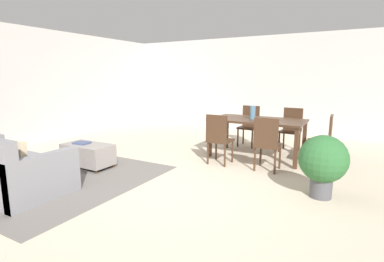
% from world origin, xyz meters
% --- Properties ---
extents(ground_plane, '(10.80, 10.80, 0.00)m').
position_xyz_m(ground_plane, '(0.00, 0.00, 0.00)').
color(ground_plane, beige).
extents(wall_back, '(9.00, 0.12, 2.70)m').
position_xyz_m(wall_back, '(0.00, 5.00, 1.35)').
color(wall_back, beige).
rests_on(wall_back, ground_plane).
extents(wall_left, '(0.12, 11.00, 2.70)m').
position_xyz_m(wall_left, '(-4.50, 0.50, 1.35)').
color(wall_left, beige).
rests_on(wall_left, ground_plane).
extents(area_rug, '(3.00, 2.80, 0.01)m').
position_xyz_m(area_rug, '(-2.02, -0.55, 0.00)').
color(area_rug, slate).
rests_on(area_rug, ground_plane).
extents(couch, '(1.97, 0.98, 0.86)m').
position_xyz_m(couch, '(-2.14, -1.25, 0.29)').
color(couch, gray).
rests_on(couch, ground_plane).
extents(ottoman_table, '(0.90, 0.48, 0.41)m').
position_xyz_m(ottoman_table, '(-1.90, 0.09, 0.24)').
color(ottoman_table, gray).
rests_on(ottoman_table, ground_plane).
extents(dining_table, '(1.78, 0.99, 0.76)m').
position_xyz_m(dining_table, '(0.49, 2.22, 0.68)').
color(dining_table, '#422B1C').
rests_on(dining_table, ground_plane).
extents(dining_chair_near_left, '(0.41, 0.41, 0.92)m').
position_xyz_m(dining_chair_near_left, '(0.04, 1.36, 0.52)').
color(dining_chair_near_left, '#422B1C').
rests_on(dining_chair_near_left, ground_plane).
extents(dining_chair_near_right, '(0.40, 0.40, 0.92)m').
position_xyz_m(dining_chair_near_right, '(0.91, 1.40, 0.52)').
color(dining_chair_near_right, '#422B1C').
rests_on(dining_chair_near_right, ground_plane).
extents(dining_chair_far_left, '(0.41, 0.41, 0.92)m').
position_xyz_m(dining_chair_far_left, '(0.03, 3.10, 0.52)').
color(dining_chair_far_left, '#422B1C').
rests_on(dining_chair_far_left, ground_plane).
extents(dining_chair_far_right, '(0.42, 0.42, 0.92)m').
position_xyz_m(dining_chair_far_right, '(0.97, 3.07, 0.52)').
color(dining_chair_far_right, '#422B1C').
rests_on(dining_chair_far_right, ground_plane).
extents(dining_chair_head_east, '(0.41, 0.41, 0.92)m').
position_xyz_m(dining_chair_head_east, '(1.70, 2.20, 0.52)').
color(dining_chair_head_east, '#422B1C').
rests_on(dining_chair_head_east, ground_plane).
extents(vase_centerpiece, '(0.11, 0.11, 0.26)m').
position_xyz_m(vase_centerpiece, '(0.40, 2.17, 0.89)').
color(vase_centerpiece, slate).
rests_on(vase_centerpiece, dining_table).
extents(book_on_ottoman, '(0.28, 0.23, 0.03)m').
position_xyz_m(book_on_ottoman, '(-2.01, 0.07, 0.43)').
color(book_on_ottoman, '#3F4C72').
rests_on(book_on_ottoman, ottoman_table).
extents(potted_plant, '(0.62, 0.62, 0.84)m').
position_xyz_m(potted_plant, '(1.85, 0.67, 0.49)').
color(potted_plant, '#4C4C51').
rests_on(potted_plant, ground_plane).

